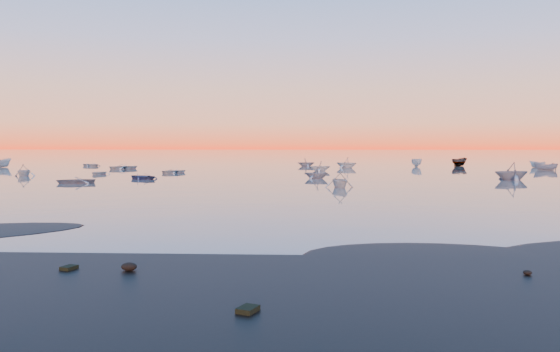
# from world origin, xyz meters

# --- Properties ---
(ground) EXTENTS (600.00, 600.00, 0.00)m
(ground) POSITION_xyz_m (0.00, 100.00, 0.00)
(ground) COLOR slate
(ground) RESTS_ON ground
(mud_lobes) EXTENTS (140.00, 6.00, 0.07)m
(mud_lobes) POSITION_xyz_m (0.00, -1.00, 0.01)
(mud_lobes) COLOR black
(mud_lobes) RESTS_ON ground
(moored_fleet) EXTENTS (124.00, 58.00, 1.20)m
(moored_fleet) POSITION_xyz_m (0.00, 53.00, 0.00)
(moored_fleet) COLOR silver
(moored_fleet) RESTS_ON ground
(boat_near_right) EXTENTS (3.50, 2.12, 1.14)m
(boat_near_right) POSITION_xyz_m (4.57, 27.93, 0.00)
(boat_near_right) COLOR silver
(boat_near_right) RESTS_ON ground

